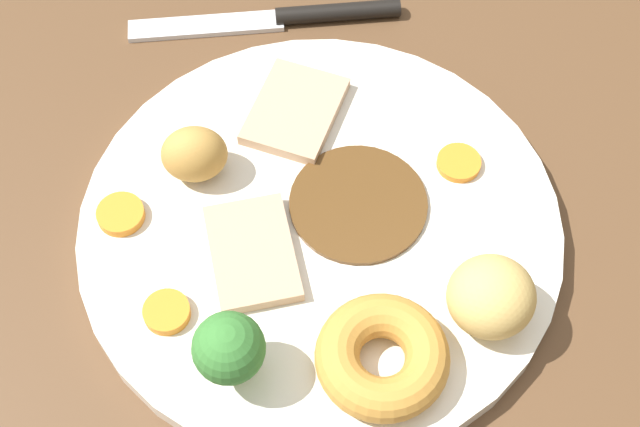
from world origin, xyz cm
name	(u,v)px	position (x,y,z in cm)	size (l,w,h in cm)	color
dining_table	(298,263)	(0.00, 0.00, 1.80)	(120.00, 84.00, 3.60)	brown
dinner_plate	(320,229)	(0.78, -1.44, 4.30)	(27.98, 27.98, 1.40)	silver
gravy_pool	(358,203)	(1.69, -3.80, 5.15)	(8.09, 8.09, 0.30)	#563819
meat_slice_main	(295,111)	(8.67, -0.87, 5.40)	(6.56, 4.96, 0.80)	tan
meat_slice_under	(252,253)	(-0.96, 2.61, 5.40)	(6.70, 4.59, 0.80)	tan
yorkshire_pudding	(382,357)	(-8.32, -3.54, 6.18)	(7.05, 7.05, 2.36)	#C68938
roast_potato_left	(194,154)	(5.20, 5.36, 6.80)	(3.88, 3.11, 3.59)	#BC8C42
roast_potato_right	(491,297)	(-6.05, -9.64, 7.07)	(4.72, 4.65, 4.13)	#D8B260
carrot_coin_front	(167,312)	(-3.96, 7.52, 5.32)	(2.57, 2.57, 0.64)	orange
carrot_coin_back	(459,163)	(3.71, -10.16, 5.24)	(2.64, 2.64, 0.47)	orange
carrot_coin_side	(121,214)	(2.58, 9.92, 5.31)	(2.75, 2.75, 0.61)	orange
broccoli_floret	(229,350)	(-7.68, 4.20, 7.95)	(3.74, 3.74, 5.00)	#8CB766
knife	(289,17)	(17.68, -1.46, 4.05)	(1.98, 18.53, 1.20)	black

